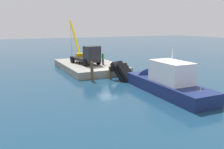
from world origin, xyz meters
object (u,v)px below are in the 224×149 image
at_px(crane_truck, 87,55).
at_px(salvaged_car, 125,76).
at_px(moored_yacht, 158,84).
at_px(dock_worker, 103,58).

bearing_deg(crane_truck, salvaged_car, 14.10).
xyz_separation_m(salvaged_car, moored_yacht, (5.12, 1.12, 0.04)).
xyz_separation_m(crane_truck, salvaged_car, (8.17, 2.05, -1.85)).
distance_m(crane_truck, moored_yacht, 13.78).
relative_size(dock_worker, salvaged_car, 0.45).
distance_m(salvaged_car, moored_yacht, 5.24).
relative_size(crane_truck, moored_yacht, 0.75).
distance_m(dock_worker, moored_yacht, 11.99).
height_order(crane_truck, moored_yacht, crane_truck).
relative_size(crane_truck, dock_worker, 5.45).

